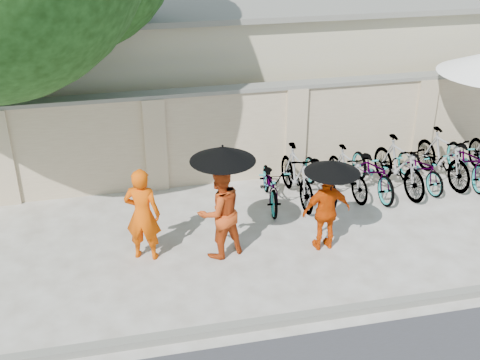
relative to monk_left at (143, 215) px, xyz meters
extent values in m
plane|color=silver|center=(1.47, -0.53, -0.84)|extent=(80.00, 80.00, 0.00)
cube|color=slate|center=(1.47, -2.23, -0.78)|extent=(40.00, 0.16, 0.12)
cube|color=#C8B592|center=(2.47, 2.67, 0.16)|extent=(20.00, 0.30, 2.00)
cube|color=#BCB297|center=(3.47, 6.47, 0.76)|extent=(14.00, 6.00, 3.20)
imported|color=#E74F03|center=(0.00, 0.00, 0.00)|extent=(0.71, 0.59, 1.68)
imported|color=#B83F12|center=(1.28, -0.20, 0.00)|extent=(0.99, 0.88, 1.69)
cylinder|color=black|center=(1.33, -0.28, 0.61)|extent=(0.02, 0.02, 1.00)
cone|color=black|center=(1.33, -0.28, 1.11)|extent=(1.08, 1.08, 0.25)
imported|color=#D14004|center=(3.13, -0.39, -0.10)|extent=(0.87, 0.39, 1.47)
cylinder|color=black|center=(3.15, -0.47, 0.39)|extent=(0.02, 0.02, 0.79)
cone|color=black|center=(3.15, -0.47, 0.79)|extent=(0.94, 0.94, 0.22)
cylinder|color=slate|center=(7.38, 1.56, -0.79)|extent=(0.54, 0.54, 0.11)
imported|color=slate|center=(2.62, 1.38, -0.39)|extent=(0.79, 1.76, 0.90)
imported|color=slate|center=(3.17, 1.43, -0.28)|extent=(0.61, 1.89, 1.12)
imported|color=slate|center=(3.72, 1.53, -0.38)|extent=(0.68, 1.77, 0.92)
imported|color=slate|center=(4.28, 1.47, -0.35)|extent=(0.69, 1.69, 0.99)
imported|color=slate|center=(4.83, 1.43, -0.35)|extent=(0.74, 1.90, 0.98)
imported|color=slate|center=(5.39, 1.41, -0.28)|extent=(0.77, 1.92, 1.12)
imported|color=slate|center=(5.94, 1.48, -0.41)|extent=(0.76, 1.68, 0.86)
imported|color=slate|center=(6.50, 1.59, -0.28)|extent=(0.75, 1.92, 1.13)
imported|color=slate|center=(7.05, 1.49, -0.35)|extent=(0.83, 1.92, 0.98)
camera|label=1|loc=(-0.32, -8.92, 5.01)|focal=45.00mm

